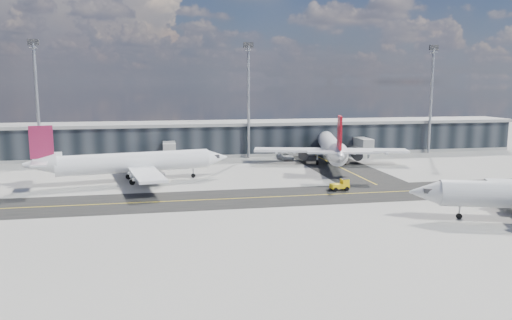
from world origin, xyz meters
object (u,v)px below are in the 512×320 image
object	(u,v)px
airliner_af	(132,163)
airliner_redtail	(331,147)
baggage_tug	(341,185)
service_van	(285,156)

from	to	relation	value
airliner_af	airliner_redtail	xyz separation A→B (m)	(44.64, 12.35, 0.39)
airliner_af	airliner_redtail	distance (m)	46.32
airliner_af	airliner_redtail	bearing A→B (deg)	95.10
airliner_redtail	baggage_tug	size ratio (longest dim) A/B	12.20
baggage_tug	service_van	size ratio (longest dim) A/B	0.57
airliner_af	service_van	world-z (taller)	airliner_af
airliner_af	service_van	distance (m)	42.40
airliner_af	baggage_tug	bearing A→B (deg)	57.96
airliner_redtail	baggage_tug	bearing A→B (deg)	-91.36
airliner_redtail	baggage_tug	xyz separation A→B (m)	(-7.45, -27.13, -3.13)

